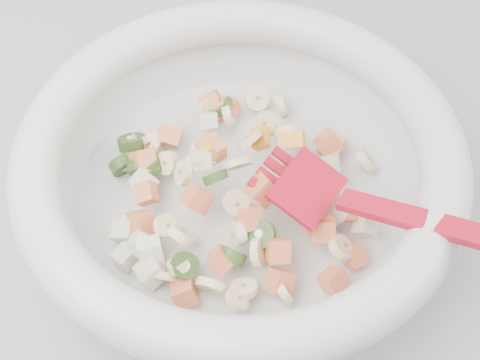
{
  "coord_description": "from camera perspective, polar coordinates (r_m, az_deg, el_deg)",
  "views": [
    {
      "loc": [
        0.04,
        1.02,
        1.44
      ],
      "look_at": [
        0.03,
        1.39,
        0.95
      ],
      "focal_mm": 50.0,
      "sensor_mm": 36.0,
      "label": 1
    }
  ],
  "objects": [
    {
      "name": "counter",
      "position": [
        1.09,
        -1.61,
        -13.43
      ],
      "size": [
        2.0,
        0.6,
        0.9
      ],
      "primitive_type": "cube",
      "color": "gray",
      "rests_on": "ground"
    },
    {
      "name": "mixing_bowl",
      "position": [
        0.61,
        0.01,
        0.71
      ],
      "size": [
        0.46,
        0.4,
        0.14
      ],
      "color": "silver",
      "rests_on": "counter"
    }
  ]
}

